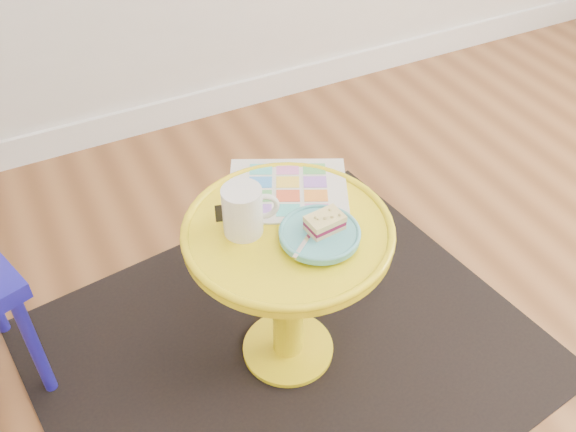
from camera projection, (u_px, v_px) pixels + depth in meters
name	position (u px, v px, depth m)	size (l,w,h in m)	color
room_walls	(129.00, 326.00, 1.80)	(4.00, 4.00, 4.00)	silver
rug	(288.00, 350.00, 1.80)	(1.30, 1.10, 0.01)	black
side_table	(288.00, 268.00, 1.58)	(0.50, 0.50, 0.47)	yellow
newspaper	(288.00, 190.00, 1.59)	(0.29, 0.25, 0.01)	silver
mug	(244.00, 209.00, 1.45)	(0.13, 0.09, 0.12)	white
plate	(320.00, 234.00, 1.45)	(0.19, 0.19, 0.02)	#51A7AC
cake_slice	(325.00, 223.00, 1.44)	(0.09, 0.06, 0.04)	#D3BC8C
fork	(309.00, 236.00, 1.43)	(0.12, 0.10, 0.00)	silver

